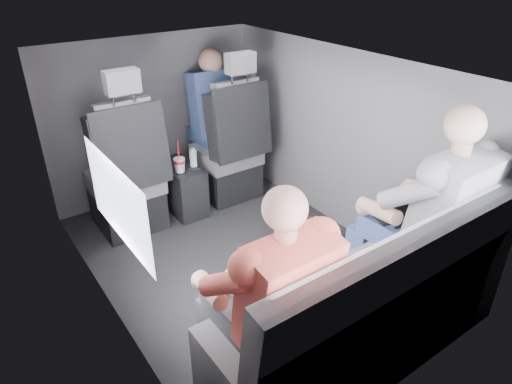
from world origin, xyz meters
TOP-DOWN VIEW (x-y plane):
  - floor at (0.00, 0.00)m, footprint 2.60×2.60m
  - ceiling at (0.00, 0.00)m, footprint 2.60×2.60m
  - panel_left at (-0.90, 0.00)m, footprint 0.02×2.60m
  - panel_right at (0.90, 0.00)m, footprint 0.02×2.60m
  - panel_front at (0.00, 1.30)m, footprint 1.80×0.02m
  - panel_back at (0.00, -1.30)m, footprint 1.80×0.02m
  - side_window at (-0.88, -0.30)m, footprint 0.02×0.75m
  - seatbelt at (0.45, 0.67)m, footprint 0.35×0.11m
  - front_seat_left at (-0.45, 0.84)m, footprint 0.52×0.58m
  - front_seat_right at (0.45, 0.84)m, footprint 0.52×0.58m
  - center_console at (0.00, 0.88)m, footprint 0.24×0.48m
  - rear_bench at (0.00, -1.06)m, footprint 1.60×0.57m
  - soda_cup at (-0.06, 0.76)m, footprint 0.09×0.09m
  - water_bottle at (0.08, 0.79)m, footprint 0.05×0.05m
  - laptop_white at (-0.47, -0.82)m, footprint 0.36×0.39m
  - laptop_black at (0.56, -0.84)m, footprint 0.37×0.37m
  - passenger_rear_left at (-0.52, -0.97)m, footprint 0.49×0.61m
  - passenger_rear_right at (0.56, -0.97)m, footprint 0.55×0.66m
  - passenger_front_right at (0.45, 1.10)m, footprint 0.39×0.39m

SIDE VIEW (x-z plane):
  - floor at x=0.00m, z-range 0.00..0.00m
  - center_console at x=0.00m, z-range 0.00..0.41m
  - rear_bench at x=0.00m, z-range -0.15..0.77m
  - front_seat_left at x=-0.45m, z-range -0.23..1.03m
  - front_seat_right at x=0.45m, z-range -0.23..1.03m
  - soda_cup at x=-0.06m, z-range 0.33..0.60m
  - water_bottle at x=0.08m, z-range 0.39..0.55m
  - passenger_rear_left at x=-0.52m, z-range 0.02..1.22m
  - laptop_white at x=-0.47m, z-range 0.52..0.74m
  - laptop_black at x=0.56m, z-range 0.51..0.75m
  - passenger_rear_right at x=0.56m, z-range 0.01..1.31m
  - panel_left at x=-0.90m, z-range 0.00..1.35m
  - panel_right at x=0.90m, z-range 0.00..1.35m
  - panel_front at x=0.00m, z-range 0.00..1.35m
  - panel_back at x=0.00m, z-range 0.00..1.35m
  - passenger_front_right at x=0.45m, z-range 0.35..1.15m
  - seatbelt at x=0.45m, z-range 0.50..1.10m
  - side_window at x=-0.88m, z-range 0.69..1.11m
  - ceiling at x=0.00m, z-range 1.35..1.35m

